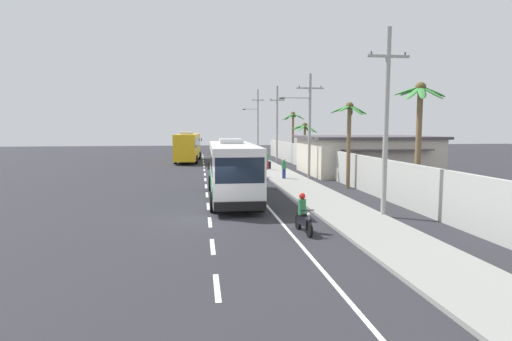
% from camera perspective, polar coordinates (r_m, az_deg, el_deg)
% --- Properties ---
extents(ground_plane, '(160.00, 160.00, 0.00)m').
position_cam_1_polar(ground_plane, '(19.66, -6.42, -6.76)').
color(ground_plane, '#28282D').
extents(sidewalk_kerb, '(3.20, 90.00, 0.14)m').
position_cam_1_polar(sidewalk_kerb, '(30.35, 6.08, -2.10)').
color(sidewalk_kerb, gray).
rests_on(sidewalk_kerb, ground).
extents(lane_markings, '(3.38, 71.00, 0.01)m').
position_cam_1_polar(lane_markings, '(33.83, -3.54, -1.36)').
color(lane_markings, white).
rests_on(lane_markings, ground).
extents(boundary_wall, '(0.24, 60.00, 2.42)m').
position_cam_1_polar(boundary_wall, '(35.08, 10.57, 0.79)').
color(boundary_wall, '#B2B2AD').
rests_on(boundary_wall, ground).
extents(coach_bus_foreground, '(3.04, 11.20, 3.60)m').
position_cam_1_polar(coach_bus_foreground, '(25.00, -3.30, 0.36)').
color(coach_bus_foreground, white).
rests_on(coach_bus_foreground, ground).
extents(coach_bus_far_lane, '(3.36, 11.55, 3.76)m').
position_cam_1_polar(coach_bus_far_lane, '(52.71, -9.37, 3.34)').
color(coach_bus_far_lane, gold).
rests_on(coach_bus_far_lane, ground).
extents(motorcycle_beside_bus, '(0.56, 1.96, 1.63)m').
position_cam_1_polar(motorcycle_beside_bus, '(17.16, 6.53, -6.38)').
color(motorcycle_beside_bus, black).
rests_on(motorcycle_beside_bus, ground).
extents(motorcycle_trailing, '(0.56, 1.96, 1.54)m').
position_cam_1_polar(motorcycle_trailing, '(34.82, 0.42, -0.09)').
color(motorcycle_trailing, black).
rests_on(motorcycle_trailing, ground).
extents(pedestrian_near_kerb, '(0.36, 0.36, 1.63)m').
position_cam_1_polar(pedestrian_near_kerb, '(33.88, 3.88, 0.34)').
color(pedestrian_near_kerb, navy).
rests_on(pedestrian_near_kerb, sidewalk_kerb).
extents(pedestrian_midwalk, '(0.36, 0.36, 1.71)m').
position_cam_1_polar(pedestrian_midwalk, '(40.96, 1.50, 1.38)').
color(pedestrian_midwalk, red).
rests_on(pedestrian_midwalk, sidewalk_kerb).
extents(utility_pole_nearest, '(2.08, 0.24, 8.96)m').
position_cam_1_polar(utility_pole_nearest, '(20.62, 17.53, 6.65)').
color(utility_pole_nearest, '#9E9E99').
rests_on(utility_pole_nearest, ground).
extents(utility_pole_mid, '(3.77, 0.24, 8.76)m').
position_cam_1_polar(utility_pole_mid, '(35.13, 7.25, 6.58)').
color(utility_pole_mid, '#9E9E99').
rests_on(utility_pole_mid, ground).
extents(utility_pole_far, '(1.83, 0.24, 9.22)m').
position_cam_1_polar(utility_pole_far, '(50.07, 2.92, 6.49)').
color(utility_pole_far, '#9E9E99').
rests_on(utility_pole_far, ground).
extents(utility_pole_distant, '(3.33, 0.24, 10.17)m').
position_cam_1_polar(utility_pole_distant, '(65.11, 0.19, 6.89)').
color(utility_pole_distant, '#9E9E99').
rests_on(utility_pole_distant, ground).
extents(palm_nearest, '(3.16, 2.81, 4.84)m').
position_cam_1_polar(palm_nearest, '(45.94, 6.72, 5.11)').
color(palm_nearest, brown).
rests_on(palm_nearest, ground).
extents(palm_second, '(2.58, 2.51, 6.08)m').
position_cam_1_polar(palm_second, '(29.87, 12.75, 5.82)').
color(palm_second, brown).
rests_on(palm_second, ground).
extents(palm_third, '(2.67, 2.55, 6.66)m').
position_cam_1_polar(palm_third, '(23.30, 21.60, 6.63)').
color(palm_third, brown).
rests_on(palm_third, ground).
extents(palm_fourth, '(2.88, 2.99, 6.20)m').
position_cam_1_polar(palm_fourth, '(50.33, 5.12, 6.28)').
color(palm_fourth, brown).
rests_on(palm_fourth, ground).
extents(roadside_building, '(11.78, 9.62, 3.52)m').
position_cam_1_polar(roadside_building, '(39.96, 14.89, 2.13)').
color(roadside_building, beige).
rests_on(roadside_building, ground).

